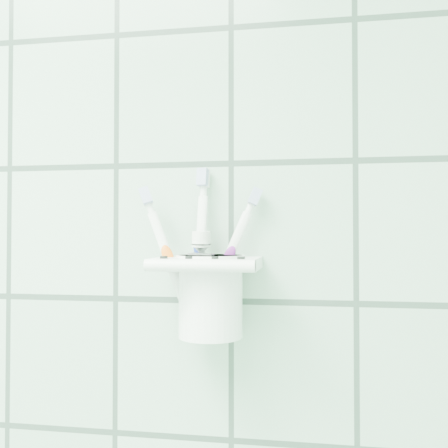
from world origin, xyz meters
name	(u,v)px	position (x,y,z in m)	size (l,w,h in m)	color
holder_bracket	(208,265)	(0.65, 1.15, 1.30)	(0.13, 0.11, 0.04)	white
cup	(211,293)	(0.65, 1.16, 1.27)	(0.09, 0.09, 0.11)	white
toothbrush_pink	(195,251)	(0.64, 1.14, 1.32)	(0.08, 0.04, 0.20)	white
toothbrush_blue	(196,246)	(0.64, 1.16, 1.33)	(0.02, 0.05, 0.22)	white
toothbrush_orange	(198,251)	(0.64, 1.16, 1.32)	(0.08, 0.04, 0.20)	white
toothpaste_tube	(200,273)	(0.64, 1.16, 1.29)	(0.04, 0.03, 0.13)	silver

